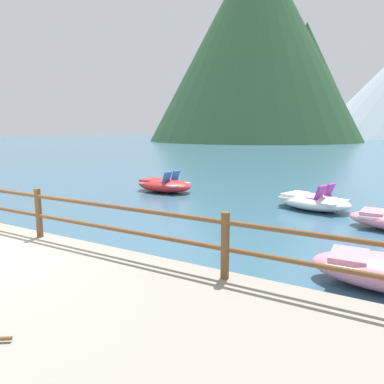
% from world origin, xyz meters
% --- Properties ---
extents(ground_plane, '(200.00, 200.00, 0.00)m').
position_xyz_m(ground_plane, '(0.00, 40.00, 0.00)').
color(ground_plane, '#38607A').
extents(dock_railing, '(23.92, 0.12, 0.95)m').
position_xyz_m(dock_railing, '(0.00, 1.55, 0.98)').
color(dock_railing, brown).
rests_on(dock_railing, promenade_dock).
extents(pedal_boat_0, '(2.49, 1.52, 0.86)m').
position_xyz_m(pedal_boat_0, '(-2.31, 9.05, 0.28)').
color(pedal_boat_0, red).
rests_on(pedal_boat_0, ground).
extents(pedal_boat_1, '(2.63, 1.99, 0.83)m').
position_xyz_m(pedal_boat_1, '(3.56, 8.69, 0.26)').
color(pedal_boat_1, white).
rests_on(pedal_boat_1, ground).
extents(cliff_headland, '(42.69, 42.69, 39.43)m').
position_xyz_m(cliff_headland, '(-21.50, 71.74, 18.50)').
color(cliff_headland, '#284C2D').
rests_on(cliff_headland, ground).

